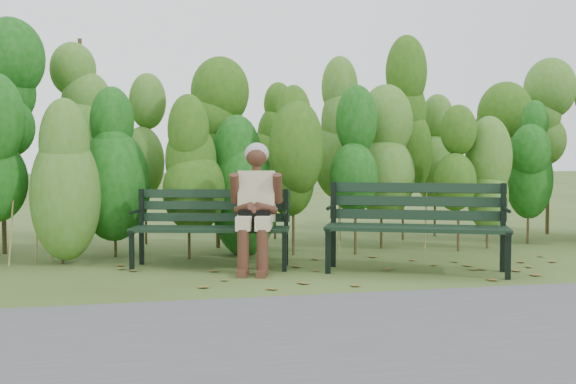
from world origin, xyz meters
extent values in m
plane|color=#394B1C|center=(0.00, 0.00, 0.00)|extent=(80.00, 80.00, 0.00)
cube|color=#474749|center=(0.00, -2.20, 0.01)|extent=(60.00, 2.50, 0.01)
cylinder|color=#47381E|center=(-2.75, 1.30, 0.40)|extent=(0.03, 0.03, 0.80)
ellipsoid|color=#275816|center=(-2.75, 1.30, 1.04)|extent=(0.64, 0.64, 1.44)
cylinder|color=#47381E|center=(-2.14, 1.30, 0.40)|extent=(0.03, 0.03, 0.80)
ellipsoid|color=#275816|center=(-2.14, 1.30, 1.04)|extent=(0.64, 0.64, 1.44)
cylinder|color=#47381E|center=(-1.53, 1.30, 0.40)|extent=(0.03, 0.03, 0.80)
ellipsoid|color=#275816|center=(-1.53, 1.30, 1.04)|extent=(0.64, 0.64, 1.44)
cylinder|color=#47381E|center=(-0.92, 1.30, 0.40)|extent=(0.03, 0.03, 0.80)
ellipsoid|color=#275816|center=(-0.92, 1.30, 1.04)|extent=(0.64, 0.64, 1.44)
cylinder|color=#47381E|center=(-0.31, 1.30, 0.40)|extent=(0.03, 0.03, 0.80)
ellipsoid|color=#275816|center=(-0.31, 1.30, 1.04)|extent=(0.64, 0.64, 1.44)
cylinder|color=#47381E|center=(0.31, 1.30, 0.40)|extent=(0.03, 0.03, 0.80)
ellipsoid|color=#275816|center=(0.31, 1.30, 1.04)|extent=(0.64, 0.64, 1.44)
cylinder|color=#47381E|center=(0.92, 1.30, 0.40)|extent=(0.03, 0.03, 0.80)
ellipsoid|color=#275816|center=(0.92, 1.30, 1.04)|extent=(0.64, 0.64, 1.44)
cylinder|color=#47381E|center=(1.53, 1.30, 0.40)|extent=(0.03, 0.03, 0.80)
ellipsoid|color=#275816|center=(1.53, 1.30, 1.04)|extent=(0.64, 0.64, 1.44)
cylinder|color=#47381E|center=(2.14, 1.30, 0.40)|extent=(0.03, 0.03, 0.80)
ellipsoid|color=#275816|center=(2.14, 1.30, 1.04)|extent=(0.64, 0.64, 1.44)
cylinder|color=#47381E|center=(2.75, 1.30, 0.40)|extent=(0.03, 0.03, 0.80)
ellipsoid|color=#275816|center=(2.75, 1.30, 1.04)|extent=(0.64, 0.64, 1.44)
cylinder|color=#47381E|center=(3.36, 1.30, 0.40)|extent=(0.03, 0.03, 0.80)
ellipsoid|color=#275816|center=(3.36, 1.30, 1.04)|extent=(0.64, 0.64, 1.44)
cylinder|color=#47381E|center=(-2.69, 2.30, 0.55)|extent=(0.04, 0.04, 1.10)
ellipsoid|color=#114C0D|center=(-2.69, 2.30, 1.43)|extent=(0.70, 0.70, 1.98)
cylinder|color=#47381E|center=(-1.92, 2.30, 0.55)|extent=(0.04, 0.04, 1.10)
ellipsoid|color=#114C0D|center=(-1.92, 2.30, 1.43)|extent=(0.70, 0.70, 1.98)
cylinder|color=#47381E|center=(-1.15, 2.30, 0.55)|extent=(0.04, 0.04, 1.10)
ellipsoid|color=#114C0D|center=(-1.15, 2.30, 1.43)|extent=(0.70, 0.70, 1.98)
cylinder|color=#47381E|center=(-0.38, 2.30, 0.55)|extent=(0.04, 0.04, 1.10)
ellipsoid|color=#114C0D|center=(-0.38, 2.30, 1.43)|extent=(0.70, 0.70, 1.98)
cylinder|color=#47381E|center=(0.38, 2.30, 0.55)|extent=(0.04, 0.04, 1.10)
ellipsoid|color=#114C0D|center=(0.38, 2.30, 1.43)|extent=(0.70, 0.70, 1.98)
cylinder|color=#47381E|center=(1.15, 2.30, 0.55)|extent=(0.04, 0.04, 1.10)
ellipsoid|color=#114C0D|center=(1.15, 2.30, 1.43)|extent=(0.70, 0.70, 1.98)
cylinder|color=#47381E|center=(1.92, 2.30, 0.55)|extent=(0.04, 0.04, 1.10)
ellipsoid|color=#114C0D|center=(1.92, 2.30, 1.43)|extent=(0.70, 0.70, 1.98)
cylinder|color=#47381E|center=(2.69, 2.30, 0.55)|extent=(0.04, 0.04, 1.10)
ellipsoid|color=#114C0D|center=(2.69, 2.30, 1.43)|extent=(0.70, 0.70, 1.98)
cylinder|color=#47381E|center=(3.46, 2.30, 0.55)|extent=(0.04, 0.04, 1.10)
ellipsoid|color=#114C0D|center=(3.46, 2.30, 1.43)|extent=(0.70, 0.70, 1.98)
cylinder|color=#47381E|center=(4.22, 2.30, 0.55)|extent=(0.04, 0.04, 1.10)
ellipsoid|color=#114C0D|center=(4.22, 2.30, 1.43)|extent=(0.70, 0.70, 1.98)
cube|color=brown|center=(-0.92, -1.02, 0.00)|extent=(0.10, 0.11, 0.01)
cube|color=brown|center=(-0.54, -0.93, 0.00)|extent=(0.11, 0.10, 0.01)
cube|color=brown|center=(0.28, -0.61, 0.00)|extent=(0.09, 0.10, 0.01)
cube|color=brown|center=(0.46, 0.37, 0.00)|extent=(0.11, 0.11, 0.01)
cube|color=brown|center=(-2.20, 0.90, 0.00)|extent=(0.11, 0.11, 0.01)
cube|color=brown|center=(-1.62, 0.26, 0.00)|extent=(0.11, 0.11, 0.01)
cube|color=brown|center=(-2.30, 0.56, 0.00)|extent=(0.09, 0.07, 0.01)
cube|color=brown|center=(-2.13, -0.74, 0.00)|extent=(0.07, 0.09, 0.01)
cube|color=brown|center=(0.99, 0.78, 0.00)|extent=(0.11, 0.11, 0.01)
cube|color=brown|center=(0.63, -0.97, 0.00)|extent=(0.09, 0.10, 0.01)
cube|color=brown|center=(-0.01, -1.06, 0.00)|extent=(0.08, 0.10, 0.01)
cube|color=brown|center=(2.48, 0.39, 0.00)|extent=(0.10, 0.11, 0.01)
cube|color=brown|center=(1.68, 0.53, 0.00)|extent=(0.11, 0.11, 0.01)
cube|color=brown|center=(-1.80, -0.50, 0.00)|extent=(0.08, 0.10, 0.01)
cube|color=brown|center=(1.94, -0.30, 0.00)|extent=(0.10, 0.09, 0.01)
cube|color=brown|center=(-1.54, 0.34, 0.00)|extent=(0.10, 0.09, 0.01)
cube|color=brown|center=(2.49, 0.30, 0.00)|extent=(0.09, 0.11, 0.01)
cube|color=brown|center=(-1.80, 0.79, 0.00)|extent=(0.11, 0.09, 0.01)
cube|color=brown|center=(-2.21, 0.16, 0.00)|extent=(0.10, 0.08, 0.01)
cube|color=brown|center=(-0.31, -0.51, 0.00)|extent=(0.10, 0.11, 0.01)
cube|color=brown|center=(-1.27, -0.29, 0.00)|extent=(0.11, 0.11, 0.01)
cube|color=brown|center=(1.35, 0.01, 0.00)|extent=(0.10, 0.11, 0.01)
cube|color=brown|center=(-1.33, -0.21, 0.00)|extent=(0.08, 0.10, 0.01)
cube|color=brown|center=(0.78, 0.67, 0.00)|extent=(0.09, 0.11, 0.01)
cube|color=brown|center=(1.45, -0.29, 0.00)|extent=(0.07, 0.09, 0.01)
cube|color=brown|center=(-0.13, -0.83, 0.00)|extent=(0.11, 0.11, 0.01)
cube|color=brown|center=(-0.10, 0.31, 0.00)|extent=(0.11, 0.09, 0.01)
cube|color=brown|center=(-2.28, 0.25, 0.00)|extent=(0.11, 0.11, 0.01)
cube|color=black|center=(-0.77, 0.43, 0.38)|extent=(1.51, 0.48, 0.03)
cube|color=black|center=(-0.74, 0.54, 0.38)|extent=(1.51, 0.48, 0.03)
cube|color=black|center=(-0.71, 0.64, 0.38)|extent=(1.51, 0.48, 0.03)
cube|color=black|center=(-0.68, 0.74, 0.38)|extent=(1.51, 0.48, 0.03)
cube|color=black|center=(-0.66, 0.82, 0.48)|extent=(1.49, 0.44, 0.09)
cube|color=black|center=(-0.66, 0.83, 0.60)|extent=(1.49, 0.44, 0.09)
cube|color=black|center=(-0.66, 0.84, 0.72)|extent=(1.49, 0.44, 0.09)
cube|color=black|center=(-1.48, 0.61, 0.19)|extent=(0.05, 0.05, 0.38)
cube|color=black|center=(-1.38, 0.96, 0.38)|extent=(0.05, 0.05, 0.77)
cube|color=black|center=(-1.43, 0.77, 0.37)|extent=(0.15, 0.42, 0.03)
cylinder|color=black|center=(-1.44, 0.73, 0.55)|extent=(0.11, 0.32, 0.03)
cube|color=black|center=(-0.06, 0.24, 0.19)|extent=(0.05, 0.05, 0.38)
cube|color=black|center=(0.03, 0.59, 0.38)|extent=(0.05, 0.05, 0.77)
cube|color=black|center=(-0.02, 0.40, 0.37)|extent=(0.15, 0.42, 0.03)
cylinder|color=black|center=(-0.03, 0.36, 0.55)|extent=(0.11, 0.32, 0.03)
cube|color=black|center=(1.06, -0.26, 0.42)|extent=(1.59, 0.76, 0.04)
cube|color=black|center=(1.11, -0.15, 0.42)|extent=(1.59, 0.76, 0.04)
cube|color=black|center=(1.15, -0.04, 0.42)|extent=(1.59, 0.76, 0.04)
cube|color=black|center=(1.20, 0.06, 0.42)|extent=(1.59, 0.76, 0.04)
cube|color=black|center=(1.23, 0.14, 0.52)|extent=(1.57, 0.72, 0.10)
cube|color=black|center=(1.24, 0.15, 0.65)|extent=(1.57, 0.72, 0.10)
cube|color=black|center=(1.24, 0.17, 0.79)|extent=(1.57, 0.72, 0.10)
cube|color=black|center=(0.32, 0.05, 0.21)|extent=(0.06, 0.06, 0.42)
cube|color=black|center=(0.48, 0.42, 0.42)|extent=(0.06, 0.06, 0.84)
cube|color=black|center=(0.39, 0.22, 0.40)|extent=(0.23, 0.45, 0.04)
cylinder|color=black|center=(0.37, 0.18, 0.61)|extent=(0.17, 0.34, 0.03)
cube|color=black|center=(1.79, -0.59, 0.21)|extent=(0.06, 0.06, 0.42)
cube|color=black|center=(1.95, -0.22, 0.42)|extent=(0.06, 0.06, 0.84)
cube|color=black|center=(1.87, -0.42, 0.40)|extent=(0.23, 0.45, 0.04)
cylinder|color=black|center=(1.85, -0.46, 0.61)|extent=(0.17, 0.34, 0.03)
cube|color=beige|center=(-0.43, 0.30, 0.47)|extent=(0.24, 0.44, 0.13)
cube|color=beige|center=(-0.25, 0.25, 0.47)|extent=(0.24, 0.44, 0.13)
cylinder|color=#4B281B|center=(-0.47, 0.13, 0.21)|extent=(0.13, 0.13, 0.42)
cylinder|color=#4B281B|center=(-0.30, 0.09, 0.21)|extent=(0.13, 0.13, 0.42)
cube|color=#4B281B|center=(-0.49, 0.06, 0.03)|extent=(0.14, 0.21, 0.06)
cube|color=#4B281B|center=(-0.32, 0.01, 0.03)|extent=(0.14, 0.21, 0.06)
cube|color=beige|center=(-0.27, 0.53, 0.70)|extent=(0.41, 0.33, 0.51)
cylinder|color=#4B281B|center=(-0.28, 0.51, 0.97)|extent=(0.09, 0.09, 0.10)
sphere|color=#4B281B|center=(-0.28, 0.50, 1.09)|extent=(0.21, 0.21, 0.21)
ellipsoid|color=gray|center=(-0.27, 0.53, 1.12)|extent=(0.24, 0.23, 0.22)
cylinder|color=#4B281B|center=(-0.49, 0.51, 0.78)|extent=(0.14, 0.22, 0.31)
cylinder|color=#4B281B|center=(-0.09, 0.40, 0.78)|extent=(0.14, 0.22, 0.31)
cylinder|color=#4B281B|center=(-0.43, 0.36, 0.60)|extent=(0.18, 0.28, 0.13)
cylinder|color=#4B281B|center=(-0.23, 0.30, 0.60)|extent=(0.26, 0.22, 0.13)
sphere|color=#4B281B|center=(-0.34, 0.27, 0.58)|extent=(0.11, 0.11, 0.11)
cube|color=black|center=(-0.34, 0.28, 0.51)|extent=(0.32, 0.19, 0.16)
camera|label=1|loc=(-1.37, -5.96, 1.09)|focal=42.00mm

